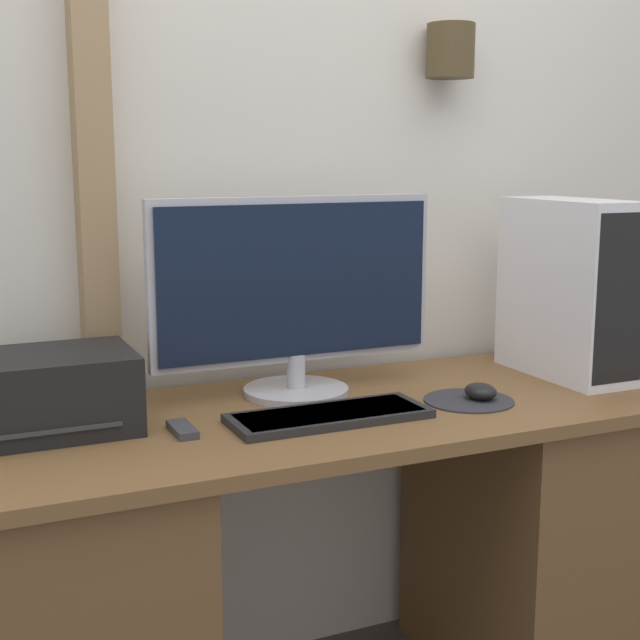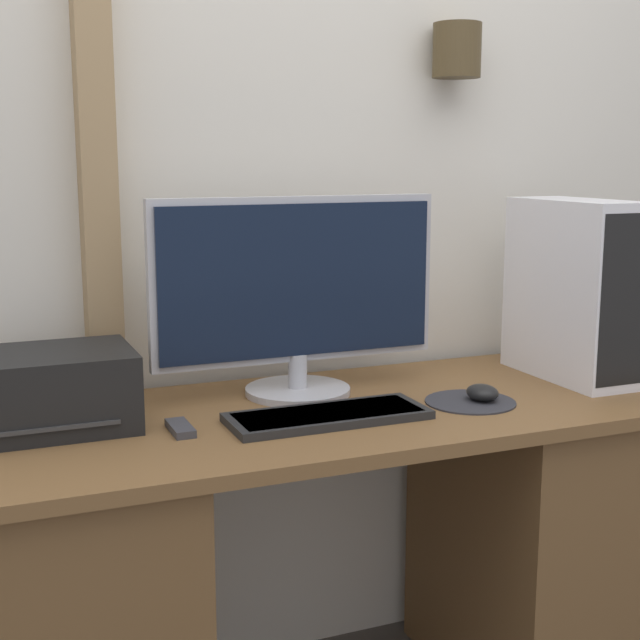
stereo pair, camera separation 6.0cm
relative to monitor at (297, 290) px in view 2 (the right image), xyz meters
name	(u,v)px [view 2 (the right image)]	position (x,y,z in m)	size (l,w,h in m)	color
wall_back	(271,147)	(0.02, 0.24, 0.33)	(6.40, 0.17, 2.70)	silver
desk	(331,565)	(0.03, -0.14, -0.62)	(1.66, 0.65, 0.78)	brown
monitor	(297,290)	(0.00, 0.00, 0.00)	(0.69, 0.25, 0.46)	#B7B7BC
keyboard	(328,415)	(-0.02, -0.23, -0.24)	(0.43, 0.16, 0.02)	black
mousepad	(470,402)	(0.34, -0.22, -0.25)	(0.21, 0.21, 0.00)	#2D2D33
mouse	(482,392)	(0.36, -0.23, -0.22)	(0.07, 0.08, 0.04)	black
computer_tower	(575,290)	(0.70, -0.11, -0.02)	(0.16, 0.38, 0.45)	white
printer	(52,390)	(-0.56, -0.06, -0.17)	(0.33, 0.26, 0.16)	black
remote_control	(180,428)	(-0.33, -0.19, -0.24)	(0.04, 0.11, 0.02)	#38383D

